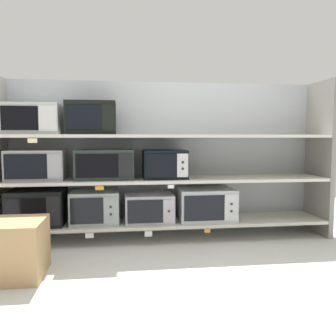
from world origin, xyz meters
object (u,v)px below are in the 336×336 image
at_px(microwave_2, 149,208).
at_px(shipping_carton, 12,249).
at_px(microwave_8, 91,118).
at_px(microwave_7, 34,119).
at_px(microwave_5, 105,164).
at_px(microwave_0, 37,207).
at_px(microwave_1, 95,207).
at_px(microwave_4, 37,165).
at_px(microwave_6, 165,164).
at_px(microwave_3, 206,204).

distance_m(microwave_2, shipping_carton, 1.37).
bearing_deg(microwave_8, microwave_7, -179.99).
bearing_deg(microwave_5, microwave_0, 179.98).
bearing_deg(microwave_1, shipping_carton, -122.43).
distance_m(microwave_4, shipping_carton, 1.01).
bearing_deg(microwave_8, microwave_6, -0.03).
distance_m(microwave_5, microwave_8, 0.46).
xyz_separation_m(microwave_2, microwave_6, (0.16, 0.00, 0.44)).
height_order(microwave_0, microwave_5, microwave_5).
height_order(microwave_1, microwave_3, microwave_3).
xyz_separation_m(microwave_0, microwave_3, (1.66, -0.00, -0.01)).
bearing_deg(microwave_0, microwave_3, -0.01).
xyz_separation_m(microwave_1, shipping_carton, (-0.54, -0.85, -0.13)).
distance_m(microwave_2, microwave_4, 1.16).
bearing_deg(shipping_carton, microwave_7, 91.19).
height_order(microwave_1, microwave_2, microwave_1).
relative_size(microwave_1, shipping_carton, 1.02).
distance_m(microwave_1, microwave_3, 1.11).
bearing_deg(microwave_1, microwave_7, 179.98).
xyz_separation_m(microwave_3, microwave_4, (-1.65, -0.00, 0.42)).
bearing_deg(microwave_2, microwave_6, 0.02).
bearing_deg(microwave_7, microwave_5, -0.01).
height_order(microwave_4, microwave_7, microwave_7).
bearing_deg(microwave_3, microwave_4, -180.00).
height_order(microwave_2, microwave_8, microwave_8).
height_order(microwave_5, microwave_6, microwave_5).
height_order(microwave_4, shipping_carton, microwave_4).
bearing_deg(microwave_5, microwave_8, 179.89).
bearing_deg(microwave_6, shipping_carton, -145.34).
distance_m(microwave_2, microwave_7, 1.39).
bearing_deg(microwave_1, microwave_8, 179.22).
distance_m(microwave_6, microwave_7, 1.31).
bearing_deg(microwave_2, shipping_carton, -141.61).
bearing_deg(microwave_4, microwave_0, 177.67).
relative_size(microwave_3, microwave_8, 1.22).
bearing_deg(microwave_4, microwave_2, -0.00).
height_order(microwave_1, microwave_7, microwave_7).
height_order(microwave_8, shipping_carton, microwave_8).
bearing_deg(microwave_2, microwave_7, 179.98).
relative_size(microwave_4, microwave_8, 1.14).
bearing_deg(shipping_carton, microwave_8, 58.64).
distance_m(microwave_2, microwave_8, 1.04).
relative_size(microwave_1, microwave_6, 1.10).
relative_size(microwave_3, microwave_5, 1.02).
bearing_deg(microwave_7, microwave_2, -0.02).
relative_size(microwave_3, microwave_6, 1.33).
bearing_deg(microwave_3, microwave_5, 180.00).
height_order(microwave_3, microwave_8, microwave_8).
relative_size(microwave_1, microwave_8, 1.01).
relative_size(microwave_2, microwave_5, 0.86).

